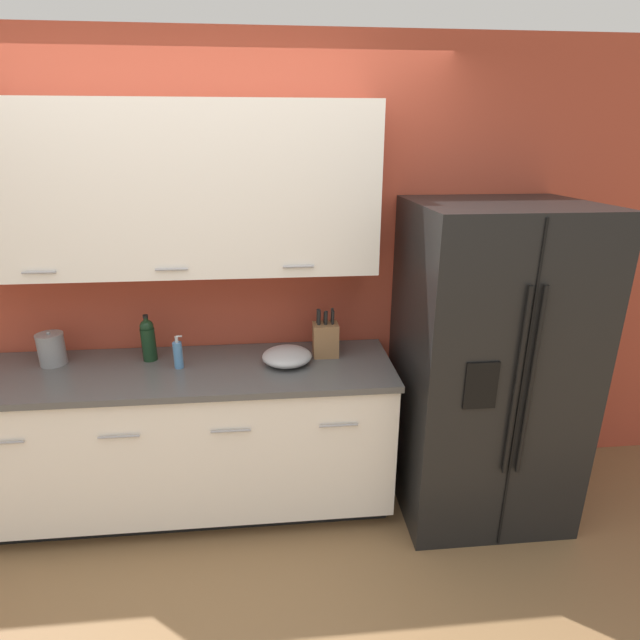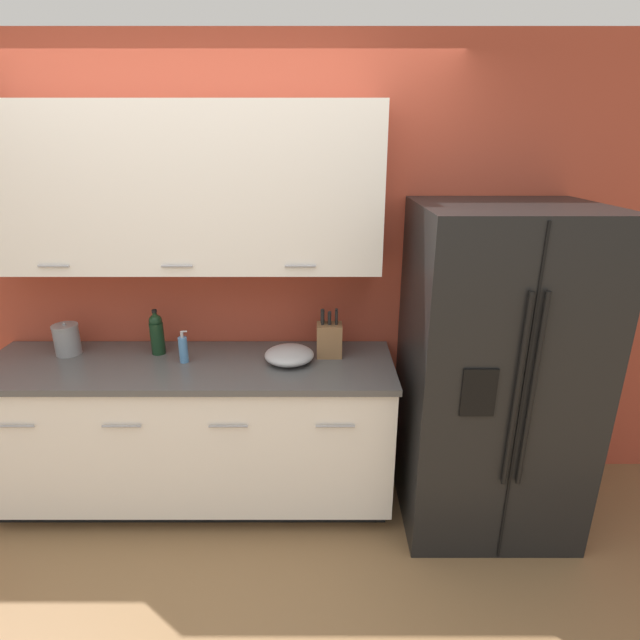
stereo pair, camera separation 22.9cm
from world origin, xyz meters
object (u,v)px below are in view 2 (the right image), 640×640
refrigerator (490,371)px  soap_dispenser (181,349)px  steel_canister (64,340)px  mixing_bowl (287,355)px  wine_bottle (154,333)px  knife_block (327,339)px

refrigerator → soap_dispenser: size_ratio=9.55×
soap_dispenser → steel_canister: bearing=170.6°
soap_dispenser → mixing_bowl: size_ratio=0.68×
wine_bottle → steel_canister: size_ratio=1.38×
wine_bottle → steel_canister: bearing=-179.4°
steel_canister → wine_bottle: bearing=0.6°
soap_dispenser → mixing_bowl: (0.58, -0.00, -0.03)m
refrigerator → knife_block: refrigerator is taller
soap_dispenser → steel_canister: steel_canister is taller
refrigerator → steel_canister: 2.39m
refrigerator → knife_block: size_ratio=6.23×
knife_block → soap_dispenser: bearing=-173.8°
wine_bottle → soap_dispenser: (0.18, -0.12, -0.05)m
refrigerator → soap_dispenser: (-1.68, 0.10, 0.09)m
refrigerator → soap_dispenser: refrigerator is taller
wine_bottle → refrigerator: bearing=-6.6°
wine_bottle → soap_dispenser: bearing=-34.1°
knife_block → steel_canister: (-1.50, 0.03, -0.01)m
wine_bottle → mixing_bowl: bearing=-9.1°
knife_block → wine_bottle: (-0.98, 0.03, 0.02)m
wine_bottle → mixing_bowl: 0.78m
steel_canister → refrigerator: bearing=-5.1°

